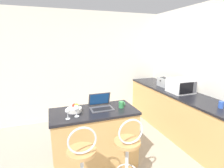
{
  "coord_description": "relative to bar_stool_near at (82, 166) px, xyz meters",
  "views": [
    {
      "loc": [
        -0.84,
        -1.45,
        1.87
      ],
      "look_at": [
        0.39,
        2.01,
        1.0
      ],
      "focal_mm": 28.0,
      "sensor_mm": 36.0,
      "label": 1
    }
  ],
  "objects": [
    {
      "name": "mug_red",
      "position": [
        2.31,
        1.74,
        0.47
      ],
      "size": [
        0.1,
        0.08,
        0.09
      ],
      "color": "red",
      "rests_on": "counter_right"
    },
    {
      "name": "fruit_bowl",
      "position": [
        0.03,
        0.65,
        0.47
      ],
      "size": [
        0.21,
        0.21,
        0.11
      ],
      "color": "silver",
      "rests_on": "breakfast_bar"
    },
    {
      "name": "toaster",
      "position": [
        2.14,
        1.47,
        0.53
      ],
      "size": [
        0.21,
        0.3,
        0.2
      ],
      "color": "#9EA3A8",
      "rests_on": "counter_right"
    },
    {
      "name": "wall_back",
      "position": [
        0.58,
        2.46,
        0.83
      ],
      "size": [
        12.0,
        0.06,
        2.6
      ],
      "color": "silver",
      "rests_on": "ground_plane"
    },
    {
      "name": "bar_stool_near",
      "position": [
        0.0,
        0.0,
        0.0
      ],
      "size": [
        0.4,
        0.4,
        1.01
      ],
      "color": "silver",
      "rests_on": "ground_plane"
    },
    {
      "name": "counter_right",
      "position": [
        2.17,
        0.81,
        -0.02
      ],
      "size": [
        0.67,
        3.29,
        0.9
      ],
      "color": "tan",
      "rests_on": "ground_plane"
    },
    {
      "name": "mug_blue",
      "position": [
        2.15,
        0.04,
        0.48
      ],
      "size": [
        0.09,
        0.07,
        0.1
      ],
      "color": "#2D51AD",
      "rests_on": "counter_right"
    },
    {
      "name": "wine_glass_tall",
      "position": [
        -0.1,
        0.42,
        0.54
      ],
      "size": [
        0.06,
        0.06,
        0.15
      ],
      "color": "silver",
      "rests_on": "breakfast_bar"
    },
    {
      "name": "breakfast_bar",
      "position": [
        0.29,
        0.59,
        -0.02
      ],
      "size": [
        1.26,
        0.62,
        0.9
      ],
      "color": "tan",
      "rests_on": "ground_plane"
    },
    {
      "name": "wine_glass_short",
      "position": [
        0.02,
        0.46,
        0.54
      ],
      "size": [
        0.08,
        0.08,
        0.16
      ],
      "color": "silver",
      "rests_on": "breakfast_bar"
    },
    {
      "name": "mug_green",
      "position": [
        0.72,
        0.56,
        0.48
      ],
      "size": [
        0.1,
        0.08,
        0.1
      ],
      "color": "#338447",
      "rests_on": "breakfast_bar"
    },
    {
      "name": "microwave",
      "position": [
        2.16,
        0.95,
        0.57
      ],
      "size": [
        0.44,
        0.41,
        0.27
      ],
      "color": "white",
      "rests_on": "counter_right"
    },
    {
      "name": "bar_stool_far",
      "position": [
        0.58,
        0.0,
        0.0
      ],
      "size": [
        0.4,
        0.4,
        1.01
      ],
      "color": "silver",
      "rests_on": "ground_plane"
    },
    {
      "name": "laptop",
      "position": [
        0.42,
        0.65,
        0.49
      ],
      "size": [
        0.34,
        0.28,
        0.22
      ],
      "color": "#47474C",
      "rests_on": "breakfast_bar"
    }
  ]
}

